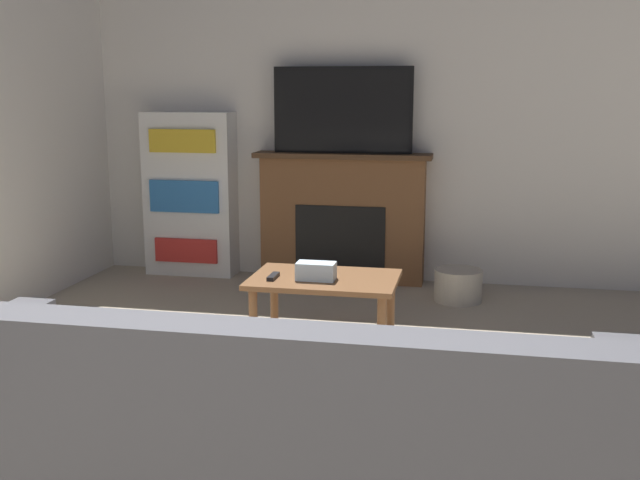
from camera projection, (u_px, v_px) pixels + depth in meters
name	position (u px, v px, depth m)	size (l,w,h in m)	color
wall_back	(370.00, 113.00, 5.97)	(5.56, 0.06, 2.70)	silver
fireplace	(342.00, 217.00, 6.04)	(1.42, 0.28, 1.04)	brown
tv	(343.00, 110.00, 5.85)	(1.10, 0.03, 0.67)	black
coffee_table	(324.00, 289.00, 4.32)	(0.84, 0.58, 0.47)	brown
tissue_box	(316.00, 271.00, 4.24)	(0.22, 0.12, 0.10)	silver
remote_control	(273.00, 276.00, 4.28)	(0.04, 0.15, 0.02)	black
bookshelf	(190.00, 194.00, 6.24)	(0.75, 0.29, 1.35)	white
storage_basket	(458.00, 285.00, 5.50)	(0.35, 0.35, 0.24)	#BCB29E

